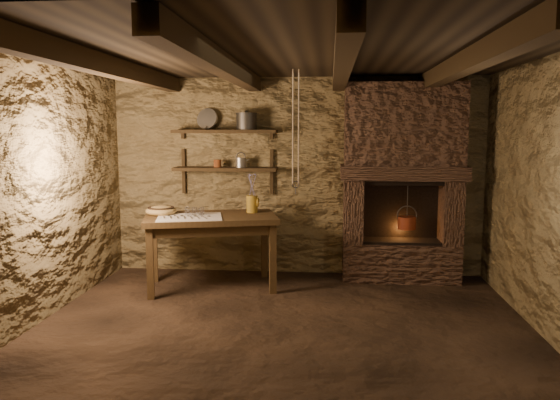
# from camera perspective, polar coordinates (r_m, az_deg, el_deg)

# --- Properties ---
(floor) EXTENTS (4.50, 4.50, 0.00)m
(floor) POSITION_cam_1_polar(r_m,az_deg,el_deg) (5.00, 0.22, -13.40)
(floor) COLOR black
(floor) RESTS_ON ground
(back_wall) EXTENTS (4.50, 0.04, 2.40)m
(back_wall) POSITION_cam_1_polar(r_m,az_deg,el_deg) (6.69, 1.72, 2.46)
(back_wall) COLOR brown
(back_wall) RESTS_ON floor
(front_wall) EXTENTS (4.50, 0.04, 2.40)m
(front_wall) POSITION_cam_1_polar(r_m,az_deg,el_deg) (2.75, -3.40, -4.70)
(front_wall) COLOR brown
(front_wall) RESTS_ON floor
(left_wall) EXTENTS (0.04, 4.00, 2.40)m
(left_wall) POSITION_cam_1_polar(r_m,az_deg,el_deg) (5.39, -24.33, 0.61)
(left_wall) COLOR brown
(left_wall) RESTS_ON floor
(right_wall) EXTENTS (0.04, 4.00, 2.40)m
(right_wall) POSITION_cam_1_polar(r_m,az_deg,el_deg) (5.04, 26.63, 0.05)
(right_wall) COLOR brown
(right_wall) RESTS_ON floor
(ceiling) EXTENTS (4.50, 4.00, 0.04)m
(ceiling) POSITION_cam_1_polar(r_m,az_deg,el_deg) (4.72, 0.24, 15.01)
(ceiling) COLOR black
(ceiling) RESTS_ON back_wall
(beam_far_left) EXTENTS (0.14, 3.95, 0.16)m
(beam_far_left) POSITION_cam_1_polar(r_m,az_deg,el_deg) (5.06, -17.41, 13.13)
(beam_far_left) COLOR black
(beam_far_left) RESTS_ON ceiling
(beam_mid_left) EXTENTS (0.14, 3.95, 0.16)m
(beam_mid_left) POSITION_cam_1_polar(r_m,az_deg,el_deg) (4.77, -5.93, 13.79)
(beam_mid_left) COLOR black
(beam_mid_left) RESTS_ON ceiling
(beam_mid_right) EXTENTS (0.14, 3.95, 0.16)m
(beam_mid_right) POSITION_cam_1_polar(r_m,az_deg,el_deg) (4.69, 6.52, 13.90)
(beam_mid_right) COLOR black
(beam_mid_right) RESTS_ON ceiling
(beam_far_right) EXTENTS (0.14, 3.95, 0.16)m
(beam_far_right) POSITION_cam_1_polar(r_m,az_deg,el_deg) (4.81, 18.85, 13.38)
(beam_far_right) COLOR black
(beam_far_right) RESTS_ON ceiling
(shelf_lower) EXTENTS (1.25, 0.30, 0.04)m
(shelf_lower) POSITION_cam_1_polar(r_m,az_deg,el_deg) (6.63, -5.72, 3.25)
(shelf_lower) COLOR black
(shelf_lower) RESTS_ON back_wall
(shelf_upper) EXTENTS (1.25, 0.30, 0.04)m
(shelf_upper) POSITION_cam_1_polar(r_m,az_deg,el_deg) (6.62, -5.77, 7.14)
(shelf_upper) COLOR black
(shelf_upper) RESTS_ON back_wall
(hearth) EXTENTS (1.43, 0.51, 2.30)m
(hearth) POSITION_cam_1_polar(r_m,az_deg,el_deg) (6.50, 12.66, 2.37)
(hearth) COLOR #34221A
(hearth) RESTS_ON floor
(work_table) EXTENTS (1.60, 1.16, 0.82)m
(work_table) POSITION_cam_1_polar(r_m,az_deg,el_deg) (6.20, -7.20, -5.08)
(work_table) COLOR black
(work_table) RESTS_ON floor
(linen_cloth) EXTENTS (0.80, 0.70, 0.01)m
(linen_cloth) POSITION_cam_1_polar(r_m,az_deg,el_deg) (6.01, -9.43, -1.78)
(linen_cloth) COLOR silver
(linen_cloth) RESTS_ON work_table
(pewter_cutlery_row) EXTENTS (0.61, 0.35, 0.01)m
(pewter_cutlery_row) POSITION_cam_1_polar(r_m,az_deg,el_deg) (5.98, -9.48, -1.72)
(pewter_cutlery_row) COLOR gray
(pewter_cutlery_row) RESTS_ON linen_cloth
(drinking_glasses) EXTENTS (0.22, 0.07, 0.09)m
(drinking_glasses) POSITION_cam_1_polar(r_m,az_deg,el_deg) (6.12, -8.92, -1.14)
(drinking_glasses) COLOR silver
(drinking_glasses) RESTS_ON linen_cloth
(stoneware_jug) EXTENTS (0.15, 0.15, 0.46)m
(stoneware_jug) POSITION_cam_1_polar(r_m,az_deg,el_deg) (6.27, -2.92, 0.46)
(stoneware_jug) COLOR olive
(stoneware_jug) RESTS_ON work_table
(wooden_bowl) EXTENTS (0.36, 0.36, 0.12)m
(wooden_bowl) POSITION_cam_1_polar(r_m,az_deg,el_deg) (6.27, -12.32, -1.13)
(wooden_bowl) COLOR #9C7D43
(wooden_bowl) RESTS_ON work_table
(iron_stockpot) EXTENTS (0.28, 0.28, 0.18)m
(iron_stockpot) POSITION_cam_1_polar(r_m,az_deg,el_deg) (6.57, -3.53, 8.13)
(iron_stockpot) COLOR #2E2C29
(iron_stockpot) RESTS_ON shelf_upper
(tin_pan) EXTENTS (0.28, 0.17, 0.26)m
(tin_pan) POSITION_cam_1_polar(r_m,az_deg,el_deg) (6.76, -7.61, 8.40)
(tin_pan) COLOR #A6A7A1
(tin_pan) RESTS_ON shelf_upper
(small_kettle) EXTENTS (0.19, 0.15, 0.18)m
(small_kettle) POSITION_cam_1_polar(r_m,az_deg,el_deg) (6.60, -4.10, 3.92)
(small_kettle) COLOR #A6A7A1
(small_kettle) RESTS_ON shelf_lower
(rusty_tin) EXTENTS (0.12, 0.12, 0.09)m
(rusty_tin) POSITION_cam_1_polar(r_m,az_deg,el_deg) (6.65, -6.55, 3.81)
(rusty_tin) COLOR #622C13
(rusty_tin) RESTS_ON shelf_lower
(red_pot) EXTENTS (0.23, 0.23, 0.54)m
(red_pot) POSITION_cam_1_polar(r_m,az_deg,el_deg) (6.53, 13.11, -2.24)
(red_pot) COLOR maroon
(red_pot) RESTS_ON hearth
(hanging_ropes) EXTENTS (0.08, 0.08, 1.20)m
(hanging_ropes) POSITION_cam_1_polar(r_m,az_deg,el_deg) (5.72, 1.66, 7.64)
(hanging_ropes) COLOR #CDB590
(hanging_ropes) RESTS_ON ceiling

